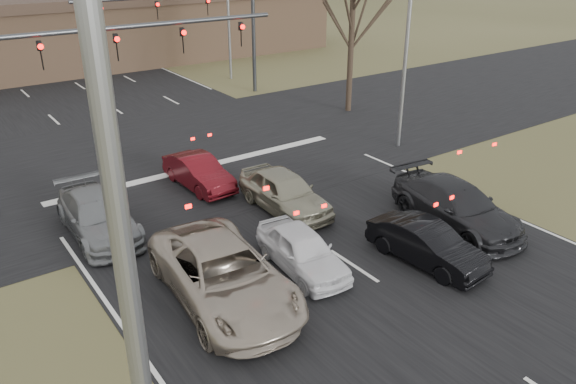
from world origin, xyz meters
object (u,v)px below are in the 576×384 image
car_red_ahead (199,172)px  car_silver_ahead (285,192)px  mast_arm_near (61,66)px  car_grey_ahead (98,215)px  car_white_sedan (302,250)px  mast_arm_far (213,15)px  car_black_hatch (427,244)px  streetlight_left (161,377)px  car_silver_suv (224,275)px  building (74,30)px  car_charcoal_sedan (456,206)px  streetlight_right_near (405,27)px

car_red_ahead → car_silver_ahead: car_silver_ahead is taller
mast_arm_near → car_grey_ahead: mast_arm_near is taller
mast_arm_near → car_red_ahead: mast_arm_near is taller
car_white_sedan → car_silver_ahead: (1.87, 3.60, 0.10)m
mast_arm_near → mast_arm_far: (11.41, 10.00, -0.06)m
car_white_sedan → car_black_hatch: car_white_sedan is taller
streetlight_left → car_black_hatch: bearing=28.7°
car_silver_suv → car_red_ahead: 7.98m
car_black_hatch → car_red_ahead: bearing=104.0°
building → streetlight_left: (-10.82, -42.00, 2.92)m
car_silver_ahead → car_grey_ahead: bearing=162.3°
car_black_hatch → car_charcoal_sedan: bearing=17.7°
mast_arm_near → car_charcoal_sedan: mast_arm_near is taller
mast_arm_near → car_black_hatch: 13.95m
car_white_sedan → car_black_hatch: (3.34, -1.90, -0.00)m
mast_arm_near → car_silver_ahead: size_ratio=2.76×
car_silver_suv → car_grey_ahead: bearing=110.4°
mast_arm_far → car_silver_ahead: size_ratio=2.53×
building → streetlight_right_near: size_ratio=4.24×
car_white_sedan → car_black_hatch: size_ratio=0.97×
car_white_sedan → car_black_hatch: 3.85m
streetlight_right_near → car_grey_ahead: 15.30m
mast_arm_near → car_silver_ahead: (5.73, -5.59, -4.32)m
car_charcoal_sedan → car_red_ahead: car_charcoal_sedan is taller
car_red_ahead → car_black_hatch: bearing=-74.4°
mast_arm_far → car_charcoal_sedan: (-1.53, -20.00, -4.25)m
car_silver_suv → streetlight_left: bearing=-116.4°
car_silver_suv → car_grey_ahead: size_ratio=1.22×
mast_arm_far → car_silver_ahead: (-5.68, -15.59, -4.27)m
car_red_ahead → mast_arm_far: bearing=55.7°
car_charcoal_sedan → car_grey_ahead: (-10.32, 6.56, -0.07)m
car_white_sedan → streetlight_left: bearing=-128.1°
streetlight_right_near → car_white_sedan: size_ratio=2.64×
streetlight_right_near → car_grey_ahead: (-14.49, -0.45, -4.89)m
mast_arm_far → car_silver_ahead: mast_arm_far is taller
streetlight_right_near → mast_arm_far: bearing=101.5°
car_black_hatch → car_silver_ahead: (-1.47, 5.50, 0.11)m
building → streetlight_left: 43.47m
car_silver_suv → car_red_ahead: size_ratio=1.52×
streetlight_right_near → building: bearing=103.7°
car_grey_ahead → streetlight_right_near: bearing=3.2°
car_charcoal_sedan → car_grey_ahead: bearing=154.1°
mast_arm_far → car_white_sedan: size_ratio=2.94×
mast_arm_near → car_red_ahead: size_ratio=3.14×
streetlight_left → streetlight_right_near: bearing=38.4°
car_red_ahead → car_grey_ahead: bearing=-163.5°
building → car_black_hatch: bearing=-90.0°
car_silver_suv → building: bearing=84.9°
mast_arm_far → car_white_sedan: bearing=-111.5°
car_charcoal_sedan → car_black_hatch: bearing=-151.5°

